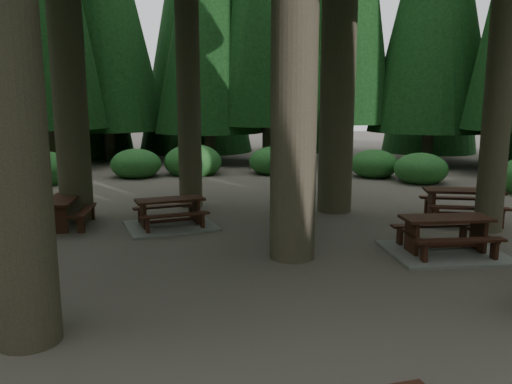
{
  "coord_description": "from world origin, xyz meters",
  "views": [
    {
      "loc": [
        -0.27,
        -8.82,
        2.91
      ],
      "look_at": [
        0.16,
        1.07,
        1.1
      ],
      "focal_mm": 35.0,
      "sensor_mm": 36.0,
      "label": 1
    }
  ],
  "objects_px": {
    "picnic_table_b": "(63,208)",
    "picnic_table_d": "(463,200)",
    "picnic_table_a": "(445,242)",
    "picnic_table_c": "(170,218)"
  },
  "relations": [
    {
      "from": "picnic_table_c",
      "to": "picnic_table_d",
      "type": "bearing_deg",
      "value": -17.44
    },
    {
      "from": "picnic_table_a",
      "to": "picnic_table_b",
      "type": "distance_m",
      "value": 8.44
    },
    {
      "from": "picnic_table_a",
      "to": "picnic_table_d",
      "type": "height_order",
      "value": "picnic_table_d"
    },
    {
      "from": "picnic_table_b",
      "to": "picnic_table_d",
      "type": "height_order",
      "value": "picnic_table_d"
    },
    {
      "from": "picnic_table_a",
      "to": "picnic_table_d",
      "type": "relative_size",
      "value": 1.09
    },
    {
      "from": "picnic_table_d",
      "to": "picnic_table_b",
      "type": "bearing_deg",
      "value": -168.04
    },
    {
      "from": "picnic_table_a",
      "to": "picnic_table_b",
      "type": "bearing_deg",
      "value": 159.45
    },
    {
      "from": "picnic_table_a",
      "to": "picnic_table_c",
      "type": "relative_size",
      "value": 0.93
    },
    {
      "from": "picnic_table_b",
      "to": "picnic_table_d",
      "type": "bearing_deg",
      "value": -94.26
    },
    {
      "from": "picnic_table_a",
      "to": "picnic_table_b",
      "type": "height_order",
      "value": "picnic_table_a"
    }
  ]
}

